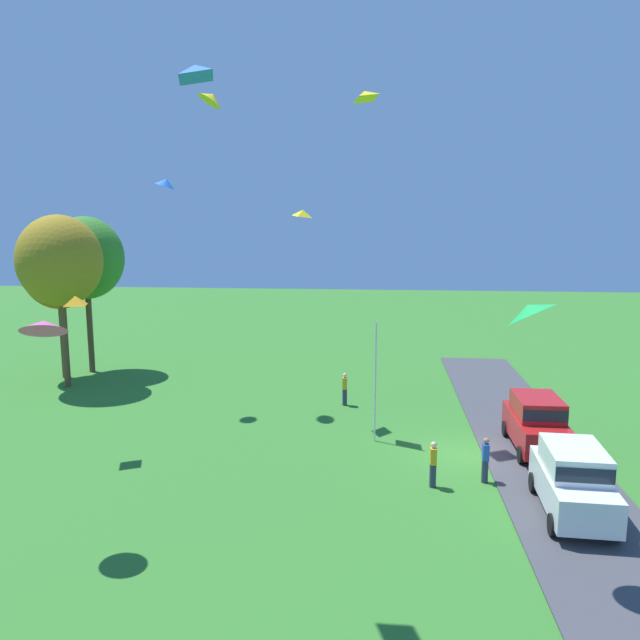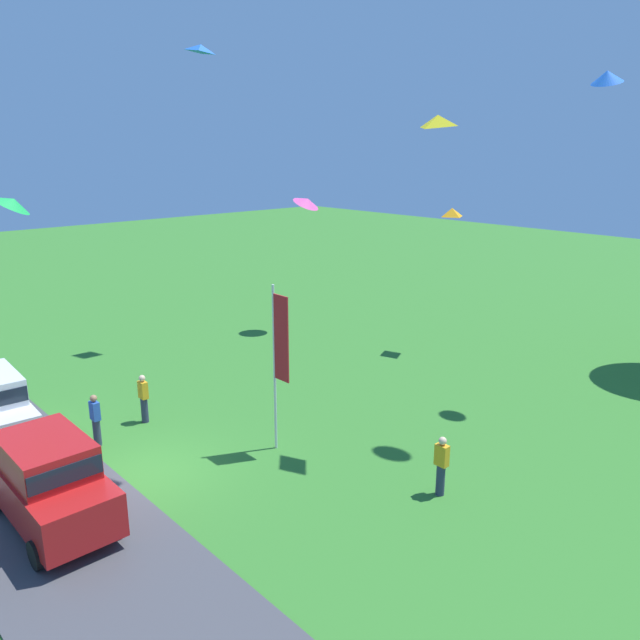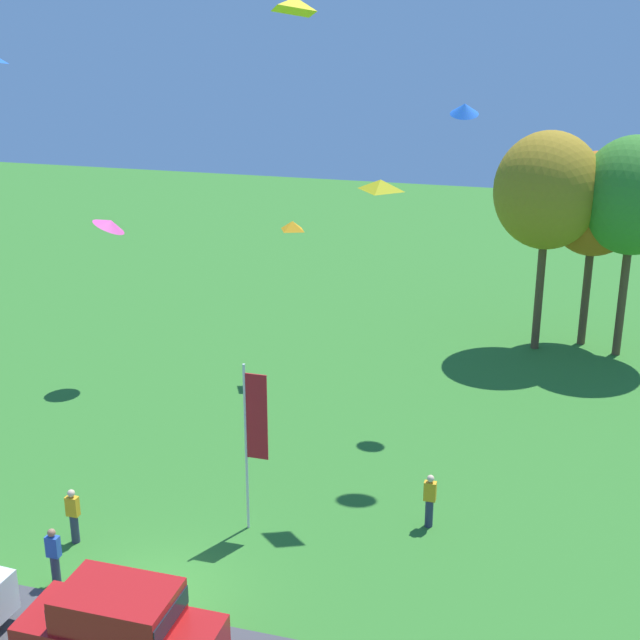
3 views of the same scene
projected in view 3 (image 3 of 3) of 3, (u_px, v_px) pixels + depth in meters
name	position (u px, v px, depth m)	size (l,w,h in m)	color
ground_plane	(155.00, 594.00, 23.54)	(120.00, 120.00, 0.00)	#337528
car_suv_near_entrance	(120.00, 629.00, 20.25)	(4.60, 2.05, 2.28)	red
person_on_lawn	(430.00, 500.00, 26.37)	(0.36, 0.24, 1.71)	#2D334C
person_watching_sky	(73.00, 515.00, 25.57)	(0.36, 0.24, 1.71)	#2D334C
person_beside_suv	(54.00, 556.00, 23.67)	(0.36, 0.24, 1.71)	#2D334C
tree_right_of_center	(548.00, 191.00, 38.32)	(4.65, 4.65, 9.82)	brown
tree_left_of_center	(595.00, 205.00, 39.09)	(4.20, 4.20, 8.86)	brown
tree_lone_near	(634.00, 196.00, 37.58)	(4.61, 4.61, 9.74)	brown
flag_banner	(253.00, 427.00, 25.43)	(0.71, 0.08, 5.26)	silver
kite_delta_high_left	(465.00, 109.00, 31.15)	(1.01, 1.01, 0.39)	blue
kite_diamond_low_drifter	(381.00, 185.00, 25.69)	(1.06, 0.72, 0.32)	yellow
kite_diamond_mid_center	(293.00, 226.00, 36.01)	(0.90, 0.78, 0.38)	orange
kite_diamond_over_trees	(296.00, 4.00, 21.94)	(1.06, 0.89, 0.34)	yellow
kite_delta_trailing_tail	(110.00, 224.00, 35.50)	(1.34, 1.34, 0.31)	#EA4C9E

